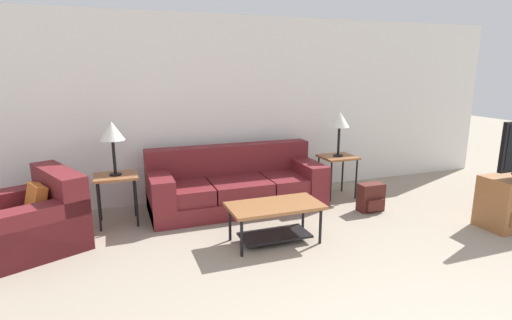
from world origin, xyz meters
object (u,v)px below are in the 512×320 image
Objects in this scene: side_table_left at (116,181)px; table_lamp_right at (340,121)px; couch at (236,186)px; coffee_table at (275,214)px; side_table_right at (338,161)px; backpack at (371,198)px; table_lamp_left at (112,132)px; armchair at (30,221)px.

table_lamp_right is at bearing 0.00° from side_table_left.
coffee_table is (0.05, -1.24, 0.03)m from couch.
coffee_table is 1.65× the size of side_table_right.
table_lamp_left is at bearing 167.62° from backpack.
couch is at bearing 2.81° from side_table_left.
coffee_table is 1.65× the size of side_table_left.
couch is 3.79× the size of side_table_left.
couch is 3.62× the size of table_lamp_right.
table_lamp_right reaches higher than armchair.
side_table_right is 1.64× the size of backpack.
couch is 6.22× the size of backpack.
table_lamp_right is at bearing 5.33° from armchair.
side_table_left is at bearing 180.00° from table_lamp_left.
armchair is 2.12× the size of table_lamp_left.
backpack is at bearing 16.24° from coffee_table.
side_table_left is 0.96× the size of table_lamp_left.
side_table_right is 0.79m from backpack.
backpack is at bearing -81.52° from side_table_right.
table_lamp_left reaches higher than coffee_table.
couch is at bearing 92.52° from coffee_table.
table_lamp_left reaches higher than backpack.
table_lamp_left is (0.00, 0.00, 0.59)m from side_table_left.
armchair is at bearing -157.40° from side_table_left.
table_lamp_left is 1.72× the size of backpack.
table_lamp_right is (-0.00, 0.00, 0.59)m from side_table_right.
backpack is (3.18, -0.70, -0.36)m from side_table_left.
table_lamp_right is at bearing 38.03° from coffee_table.
armchair reaches higher than side_table_left.
side_table_left is 1.64× the size of backpack.
side_table_left is (-1.54, -0.08, 0.25)m from couch.
side_table_left is 0.96× the size of table_lamp_right.
table_lamp_right is 1.72× the size of backpack.
side_table_left is 0.59m from table_lamp_left.
armchair reaches higher than backpack.
couch is at bearing 177.19° from table_lamp_right.
table_lamp_left is at bearing 180.00° from table_lamp_right.
side_table_left and side_table_right have the same top height.
armchair reaches higher than side_table_right.
side_table_right is at bearing 0.00° from side_table_left.
table_lamp_left is 3.40m from backpack.
coffee_table is at bearing -36.08° from table_lamp_left.
couch is 1.24m from coffee_table.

